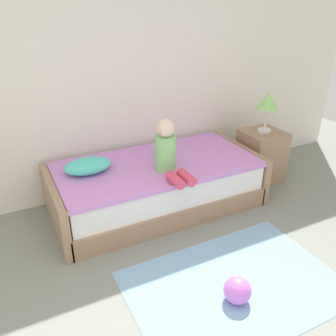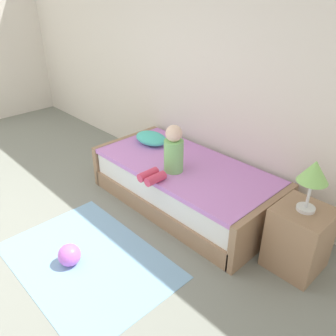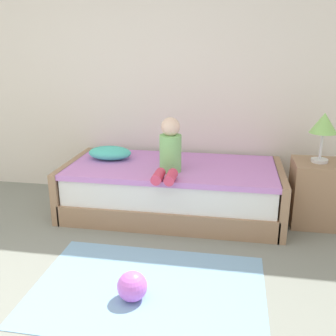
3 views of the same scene
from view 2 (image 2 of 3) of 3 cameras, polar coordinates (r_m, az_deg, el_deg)
The scene contains 8 objects.
wall_rear at distance 4.22m, azimuth 2.21°, elevation 17.99°, with size 7.20×0.10×2.90m, color silver.
bed at distance 3.81m, azimuth 2.72°, elevation -2.76°, with size 2.11×1.00×0.50m.
nightstand at distance 3.19m, azimuth 20.91°, elevation -10.91°, with size 0.44×0.44×0.60m, color #997556.
table_lamp at distance 2.85m, azimuth 23.11°, elevation -0.92°, with size 0.24×0.24×0.45m.
child_figure at distance 3.44m, azimuth 0.38°, elevation 2.32°, with size 0.20×0.51×0.50m.
pillow at distance 4.15m, azimuth -2.82°, elevation 4.97°, with size 0.44×0.30×0.13m, color #4CCCBC.
toy_ball at distance 3.25m, azimuth -16.10°, elevation -13.75°, with size 0.20×0.20×0.20m, color #CC66D8.
area_rug at distance 3.30m, azimuth -13.23°, elevation -14.79°, with size 1.60×1.10×0.01m, color #7AA8CC.
Camera 2 is at (2.89, -0.37, 2.24)m, focal length 36.59 mm.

